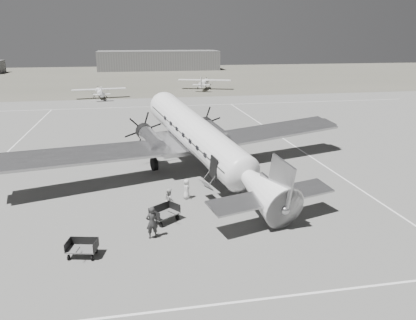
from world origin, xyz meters
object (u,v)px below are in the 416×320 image
(hangar_main, at_px, (159,60))
(passenger, at_px, (187,189))
(dc3_airliner, at_px, (203,143))
(light_plane_left, at_px, (100,93))
(ground_crew, at_px, (152,222))
(baggage_cart_near, at_px, (165,214))
(light_plane_right, at_px, (204,84))
(ramp_agent, at_px, (170,200))
(baggage_cart_far, at_px, (82,249))

(hangar_main, bearing_deg, passenger, -93.08)
(dc3_airliner, distance_m, light_plane_left, 49.92)
(light_plane_left, xyz_separation_m, ground_crew, (6.73, -58.29, -0.07))
(passenger, bearing_deg, baggage_cart_near, 152.37)
(light_plane_left, distance_m, baggage_cart_near, 56.77)
(dc3_airliner, relative_size, light_plane_right, 2.69)
(ramp_agent, bearing_deg, ground_crew, 150.97)
(dc3_airliner, bearing_deg, hangar_main, 70.71)
(hangar_main, relative_size, ramp_agent, 25.56)
(baggage_cart_near, bearing_deg, hangar_main, 49.71)
(light_plane_left, relative_size, passenger, 6.88)
(baggage_cart_near, distance_m, baggage_cart_far, 5.89)
(dc3_airliner, relative_size, ramp_agent, 19.60)
(ground_crew, bearing_deg, ramp_agent, -123.24)
(light_plane_left, height_order, passenger, light_plane_left)
(baggage_cart_near, xyz_separation_m, ground_crew, (-0.90, -2.05, 0.46))
(light_plane_right, distance_m, passenger, 64.01)
(ground_crew, relative_size, ramp_agent, 1.20)
(light_plane_right, relative_size, ramp_agent, 7.28)
(baggage_cart_near, relative_size, ramp_agent, 1.13)
(hangar_main, xyz_separation_m, dc3_airliner, (-4.53, -117.40, -0.23))
(ramp_agent, bearing_deg, baggage_cart_far, 126.03)
(ground_crew, distance_m, passenger, 6.31)
(light_plane_right, bearing_deg, light_plane_left, -137.08)
(baggage_cart_near, xyz_separation_m, passenger, (1.90, 3.60, 0.21))
(passenger, bearing_deg, ground_crew, 153.78)
(hangar_main, bearing_deg, ground_crew, -94.20)
(hangar_main, distance_m, ground_crew, 127.53)
(dc3_airliner, relative_size, baggage_cart_near, 17.29)
(dc3_airliner, relative_size, baggage_cart_far, 19.34)
(light_plane_left, distance_m, passenger, 53.51)
(passenger, bearing_deg, dc3_airliner, -25.63)
(hangar_main, height_order, passenger, hangar_main)
(hangar_main, height_order, ramp_agent, hangar_main)
(baggage_cart_near, height_order, ground_crew, ground_crew)
(ramp_agent, distance_m, passenger, 2.52)
(hangar_main, bearing_deg, light_plane_right, -84.18)
(baggage_cart_near, xyz_separation_m, baggage_cart_far, (-4.73, -3.50, -0.06))
(dc3_airliner, bearing_deg, light_plane_right, 62.75)
(baggage_cart_near, xyz_separation_m, ramp_agent, (0.46, 1.53, 0.30))
(ramp_agent, bearing_deg, hangar_main, -11.75)
(ramp_agent, bearing_deg, dc3_airliner, -37.02)
(baggage_cart_near, bearing_deg, light_plane_right, 41.31)
(ramp_agent, relative_size, passenger, 1.11)
(light_plane_left, bearing_deg, hangar_main, 67.72)
(baggage_cart_far, relative_size, passenger, 1.13)
(ramp_agent, height_order, passenger, ramp_agent)
(ground_crew, bearing_deg, light_plane_left, -95.68)
(baggage_cart_far, relative_size, ramp_agent, 1.01)
(light_plane_right, bearing_deg, baggage_cart_near, -84.00)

